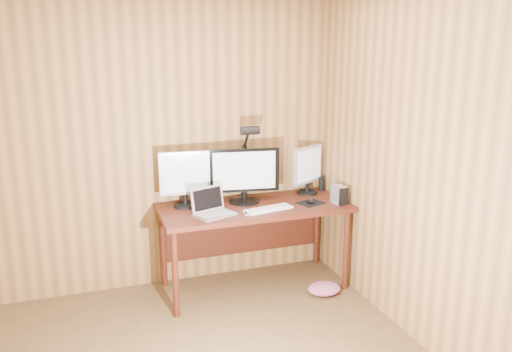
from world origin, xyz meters
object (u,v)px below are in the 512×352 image
desk (251,217)px  monitor_center (244,174)px  phone (247,213)px  hard_drive (339,195)px  monitor_left (185,177)px  mouse (311,201)px  keyboard (269,209)px  laptop (212,208)px  speaker (321,184)px  desk_lamp (247,151)px  monitor_right (308,168)px

desk → monitor_center: (-0.05, 0.05, 0.37)m
desk → phone: 0.33m
desk → hard_drive: 0.78m
monitor_left → mouse: (1.04, -0.26, -0.23)m
monitor_left → phone: size_ratio=4.51×
mouse → desk: bearing=143.3°
keyboard → phone: bearing=-179.7°
monitor_center → laptop: (-0.35, -0.23, -0.20)m
speaker → monitor_left: bearing=-176.6°
keyboard → hard_drive: (0.64, -0.02, 0.07)m
monitor_center → phone: (-0.08, -0.32, -0.24)m
laptop → phone: size_ratio=3.43×
desk → speaker: bearing=12.6°
keyboard → hard_drive: bearing=-13.3°
keyboard → monitor_center: bearing=102.0°
laptop → desk_lamp: bearing=17.9°
monitor_left → speaker: (1.31, 0.08, -0.19)m
keyboard → laptop: bearing=162.8°
monitor_center → hard_drive: 0.84m
laptop → keyboard: 0.47m
phone → desk_lamp: 0.61m
mouse → hard_drive: 0.25m
monitor_center → monitor_left: size_ratio=1.29×
monitor_center → keyboard: 0.39m
hard_drive → phone: bearing=176.7°
desk → laptop: bearing=-155.2°
monitor_center → monitor_left: monitor_center is taller
monitor_left → keyboard: (0.63, -0.32, -0.24)m
monitor_center → desk: bearing=-36.4°
monitor_center → hard_drive: bearing=-13.2°
mouse → hard_drive: hard_drive is taller
monitor_left → hard_drive: 1.33m
monitor_left → speaker: bearing=9.2°
monitor_right → mouse: size_ratio=4.20×
speaker → desk: bearing=-167.4°
mouse → phone: (-0.62, -0.10, -0.02)m
speaker → laptop: bearing=-163.0°
hard_drive → monitor_center: bearing=153.7°
desk → speaker: (0.75, 0.17, 0.19)m
desk → desk_lamp: size_ratio=2.27×
laptop → monitor_left: bearing=99.9°
monitor_center → monitor_left: (-0.51, 0.04, 0.01)m
mouse → laptop: bearing=163.6°
mouse → speaker: speaker is taller
desk → hard_drive: (0.71, -0.25, 0.20)m
monitor_right → speaker: 0.24m
mouse → speaker: 0.43m
monitor_center → monitor_left: bearing=-176.4°
monitor_left → laptop: 0.37m
keyboard → desk_lamp: 0.56m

